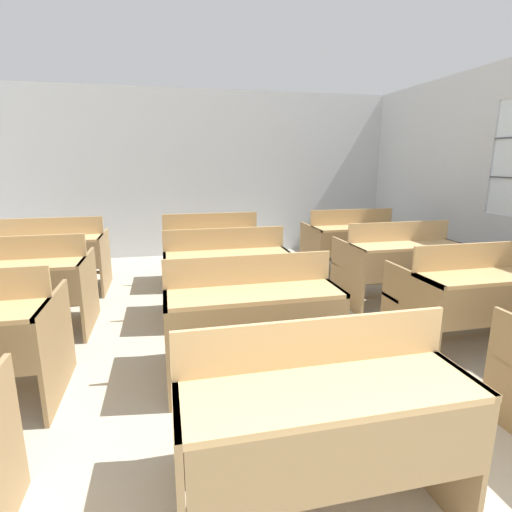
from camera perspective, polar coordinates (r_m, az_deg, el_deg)
The scene contains 10 objects.
wall_back at distance 6.90m, azimuth -8.02°, elevation 11.43°, with size 6.67×0.06×2.72m.
bench_front_center at distance 1.93m, azimuth 8.29°, elevation -21.48°, with size 1.22×0.80×0.93m.
bench_second_center at distance 2.96m, azimuth -0.87°, elevation -8.39°, with size 1.22×0.80×0.93m.
bench_second_right at distance 3.84m, azimuth 28.95°, elevation -4.93°, with size 1.22×0.80×0.93m.
bench_third_left at distance 4.25m, azimuth -30.93°, elevation -3.53°, with size 1.22×0.80×0.93m.
bench_third_center at distance 4.08m, azimuth -4.38°, elevation -2.23°, with size 1.22×0.80×0.93m.
bench_third_right at distance 4.76m, azimuth 19.64°, elevation -0.73°, with size 1.22×0.80×0.93m.
bench_back_left at distance 5.40m, azimuth -27.17°, elevation 0.17°, with size 1.22×0.80×0.93m.
bench_back_center at distance 5.26m, azimuth -6.40°, elevation 1.26°, with size 1.22×0.80×0.93m.
bench_back_right at distance 5.80m, azimuth 13.47°, elevation 2.12°, with size 1.22×0.80×0.93m.
Camera 1 is at (-0.60, -0.11, 1.58)m, focal length 28.00 mm.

